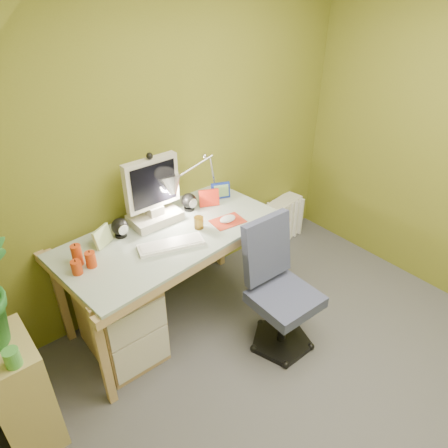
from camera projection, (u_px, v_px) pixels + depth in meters
floor at (329, 413)px, 2.47m from camera, size 3.20×3.20×0.01m
wall_back at (170, 146)px, 2.88m from camera, size 3.20×0.01×2.40m
slope_ceiling at (163, 181)px, 0.95m from camera, size 1.10×3.20×1.10m
desk at (174, 278)px, 2.92m from camera, size 1.53×0.88×0.78m
monitor at (152, 190)px, 2.70m from camera, size 0.35×0.20×0.47m
speaker_left at (120, 228)px, 2.63m from camera, size 0.11×0.11×0.13m
speaker_right at (189, 202)px, 2.92m from camera, size 0.12×0.12×0.13m
keyboard at (171, 245)px, 2.57m from camera, size 0.43×0.25×0.02m
mousepad at (228, 221)px, 2.82m from camera, size 0.24×0.18×0.01m
mouse at (228, 219)px, 2.81m from camera, size 0.13×0.09×0.04m
amber_tumbler at (199, 223)px, 2.73m from camera, size 0.07×0.07×0.08m
candle_cluster at (80, 258)px, 2.36m from camera, size 0.19×0.17×0.13m
photo_frame_red at (209, 198)px, 2.98m from camera, size 0.14×0.08×0.12m
photo_frame_blue at (221, 190)px, 3.08m from camera, size 0.14×0.07×0.12m
photo_frame_green at (102, 237)px, 2.55m from camera, size 0.13×0.09×0.12m
desk_lamp at (207, 166)px, 2.92m from camera, size 0.54×0.28×0.56m
side_ledge at (20, 392)px, 2.18m from camera, size 0.26×0.40×0.70m
green_cup at (12, 358)px, 1.88m from camera, size 0.08×0.08×0.10m
task_chair at (285, 299)px, 2.70m from camera, size 0.47×0.47×0.83m
radiator at (282, 220)px, 3.94m from camera, size 0.43×0.23×0.41m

